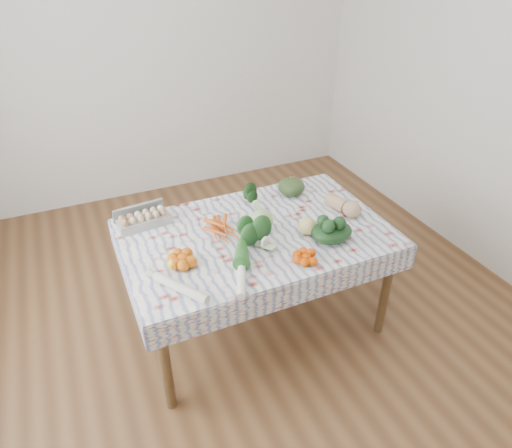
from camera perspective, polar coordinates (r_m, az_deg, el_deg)
name	(u,v)px	position (r m, az deg, el deg)	size (l,w,h in m)	color
ground	(256,320)	(3.35, 0.00, -11.87)	(4.50, 4.50, 0.00)	brown
wall_back	(158,53)	(4.64, -12.16, 20.15)	(4.00, 0.04, 2.80)	silver
dining_table	(256,243)	(2.92, 0.00, -2.34)	(1.60, 1.00, 0.75)	brown
tablecloth	(256,233)	(2.88, 0.00, -1.07)	(1.66, 1.06, 0.01)	white
egg_carton	(144,220)	(2.99, -13.86, 0.46)	(0.33, 0.13, 0.09)	#989994
carrot_bunch	(221,228)	(2.88, -4.34, -0.50)	(0.24, 0.22, 0.04)	#E25B18
kale_bunch	(254,197)	(3.12, -0.28, 3.34)	(0.14, 0.13, 0.13)	black
kabocha_squash	(291,186)	(3.27, 4.44, 4.71)	(0.19, 0.19, 0.12)	#314921
cabbage	(262,220)	(2.86, 0.75, 0.53)	(0.14, 0.14, 0.14)	#A1BF7A
butternut_squash	(344,204)	(3.10, 10.93, 2.43)	(0.12, 0.26, 0.12)	tan
orange_cluster	(183,259)	(2.61, -9.13, -4.32)	(0.22, 0.22, 0.07)	#DC610C
broccoli	(258,236)	(2.72, 0.21, -1.53)	(0.17, 0.17, 0.12)	#1F4F1E
mandarin_cluster	(306,256)	(2.63, 6.30, -4.05)	(0.18, 0.18, 0.06)	#E74D03
grapefruit	(307,226)	(2.84, 6.42, -0.29)	(0.11, 0.11, 0.11)	#E0CF74
spinach_bag	(332,232)	(2.81, 9.44, -0.97)	(0.26, 0.21, 0.11)	black
daikon	(181,288)	(2.43, -9.39, -7.86)	(0.05, 0.05, 0.37)	beige
leek	(242,269)	(2.53, -1.81, -5.66)	(0.05, 0.05, 0.45)	white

